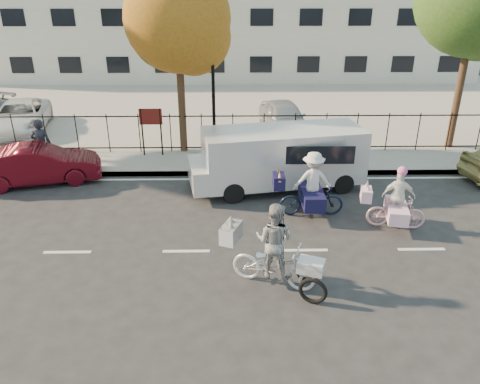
{
  "coord_description": "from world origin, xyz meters",
  "views": [
    {
      "loc": [
        1.2,
        -10.17,
        6.27
      ],
      "look_at": [
        1.38,
        1.2,
        1.1
      ],
      "focal_mm": 35.0,
      "sensor_mm": 36.0,
      "label": 1
    }
  ],
  "objects_px": {
    "bull_bike": "(311,190)",
    "pedestrian": "(42,144)",
    "lamppost": "(213,77)",
    "lot_car_d": "(284,117)",
    "zebra_trike": "(274,255)",
    "white_van": "(280,156)",
    "unicorn_bike": "(396,206)",
    "red_sedan": "(39,165)",
    "lot_car_b": "(20,116)"
  },
  "relations": [
    {
      "from": "bull_bike",
      "to": "pedestrian",
      "type": "height_order",
      "value": "pedestrian"
    },
    {
      "from": "lamppost",
      "to": "lot_car_d",
      "type": "relative_size",
      "value": 1.08
    },
    {
      "from": "zebra_trike",
      "to": "lot_car_d",
      "type": "height_order",
      "value": "zebra_trike"
    },
    {
      "from": "lamppost",
      "to": "white_van",
      "type": "relative_size",
      "value": 0.74
    },
    {
      "from": "unicorn_bike",
      "to": "pedestrian",
      "type": "relative_size",
      "value": 1.01
    },
    {
      "from": "bull_bike",
      "to": "red_sedan",
      "type": "height_order",
      "value": "bull_bike"
    },
    {
      "from": "lot_car_d",
      "to": "red_sedan",
      "type": "bearing_deg",
      "value": -158.97
    },
    {
      "from": "white_van",
      "to": "unicorn_bike",
      "type": "bearing_deg",
      "value": -54.41
    },
    {
      "from": "white_van",
      "to": "lot_car_b",
      "type": "relative_size",
      "value": 1.25
    },
    {
      "from": "white_van",
      "to": "lot_car_b",
      "type": "bearing_deg",
      "value": 140.39
    },
    {
      "from": "pedestrian",
      "to": "lot_car_d",
      "type": "bearing_deg",
      "value": -160.36
    },
    {
      "from": "bull_bike",
      "to": "pedestrian",
      "type": "xyz_separation_m",
      "value": [
        -8.88,
        3.4,
        0.29
      ]
    },
    {
      "from": "zebra_trike",
      "to": "lot_car_b",
      "type": "height_order",
      "value": "zebra_trike"
    },
    {
      "from": "lamppost",
      "to": "lot_car_b",
      "type": "height_order",
      "value": "lamppost"
    },
    {
      "from": "red_sedan",
      "to": "lot_car_b",
      "type": "xyz_separation_m",
      "value": [
        -2.87,
        5.56,
        0.15
      ]
    },
    {
      "from": "zebra_trike",
      "to": "lot_car_b",
      "type": "distance_m",
      "value": 15.37
    },
    {
      "from": "unicorn_bike",
      "to": "lot_car_b",
      "type": "relative_size",
      "value": 0.39
    },
    {
      "from": "lamppost",
      "to": "lot_car_d",
      "type": "distance_m",
      "value": 4.65
    },
    {
      "from": "lot_car_b",
      "to": "lot_car_d",
      "type": "relative_size",
      "value": 1.17
    },
    {
      "from": "bull_bike",
      "to": "white_van",
      "type": "height_order",
      "value": "white_van"
    },
    {
      "from": "lamppost",
      "to": "lot_car_b",
      "type": "distance_m",
      "value": 9.52
    },
    {
      "from": "bull_bike",
      "to": "pedestrian",
      "type": "relative_size",
      "value": 1.13
    },
    {
      "from": "red_sedan",
      "to": "lot_car_b",
      "type": "relative_size",
      "value": 0.84
    },
    {
      "from": "lot_car_d",
      "to": "lot_car_b",
      "type": "bearing_deg",
      "value": 168.38
    },
    {
      "from": "zebra_trike",
      "to": "lot_car_b",
      "type": "relative_size",
      "value": 0.5
    },
    {
      "from": "red_sedan",
      "to": "zebra_trike",
      "type": "bearing_deg",
      "value": -143.78
    },
    {
      "from": "lamppost",
      "to": "white_van",
      "type": "distance_m",
      "value": 4.1
    },
    {
      "from": "pedestrian",
      "to": "lot_car_d",
      "type": "height_order",
      "value": "pedestrian"
    },
    {
      "from": "lamppost",
      "to": "pedestrian",
      "type": "relative_size",
      "value": 2.38
    },
    {
      "from": "lamppost",
      "to": "unicorn_bike",
      "type": "distance_m",
      "value": 7.99
    },
    {
      "from": "white_van",
      "to": "lamppost",
      "type": "bearing_deg",
      "value": 117.8
    },
    {
      "from": "lamppost",
      "to": "zebra_trike",
      "type": "relative_size",
      "value": 1.87
    },
    {
      "from": "unicorn_bike",
      "to": "lot_car_d",
      "type": "relative_size",
      "value": 0.46
    },
    {
      "from": "unicorn_bike",
      "to": "red_sedan",
      "type": "height_order",
      "value": "unicorn_bike"
    },
    {
      "from": "unicorn_bike",
      "to": "lot_car_b",
      "type": "bearing_deg",
      "value": 68.09
    },
    {
      "from": "white_van",
      "to": "lot_car_d",
      "type": "xyz_separation_m",
      "value": [
        0.72,
        5.6,
        -0.26
      ]
    },
    {
      "from": "red_sedan",
      "to": "white_van",
      "type": "bearing_deg",
      "value": -108.59
    },
    {
      "from": "lamppost",
      "to": "white_van",
      "type": "xyz_separation_m",
      "value": [
        2.21,
        -2.8,
        -2.02
      ]
    },
    {
      "from": "lamppost",
      "to": "zebra_trike",
      "type": "xyz_separation_m",
      "value": [
        1.59,
        -8.22,
        -2.34
      ]
    },
    {
      "from": "red_sedan",
      "to": "lot_car_d",
      "type": "xyz_separation_m",
      "value": [
        8.7,
        5.1,
        0.19
      ]
    },
    {
      "from": "bull_bike",
      "to": "red_sedan",
      "type": "xyz_separation_m",
      "value": [
        -8.71,
        2.5,
        -0.12
      ]
    },
    {
      "from": "zebra_trike",
      "to": "red_sedan",
      "type": "relative_size",
      "value": 0.59
    },
    {
      "from": "unicorn_bike",
      "to": "bull_bike",
      "type": "bearing_deg",
      "value": 80.45
    },
    {
      "from": "zebra_trike",
      "to": "unicorn_bike",
      "type": "xyz_separation_m",
      "value": [
        3.54,
        2.6,
        -0.1
      ]
    },
    {
      "from": "zebra_trike",
      "to": "red_sedan",
      "type": "bearing_deg",
      "value": 73.13
    },
    {
      "from": "bull_bike",
      "to": "white_van",
      "type": "relative_size",
      "value": 0.35
    },
    {
      "from": "pedestrian",
      "to": "lot_car_b",
      "type": "distance_m",
      "value": 5.38
    },
    {
      "from": "unicorn_bike",
      "to": "pedestrian",
      "type": "bearing_deg",
      "value": 80.05
    },
    {
      "from": "zebra_trike",
      "to": "lot_car_d",
      "type": "bearing_deg",
      "value": 15.0
    },
    {
      "from": "zebra_trike",
      "to": "white_van",
      "type": "distance_m",
      "value": 5.46
    }
  ]
}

